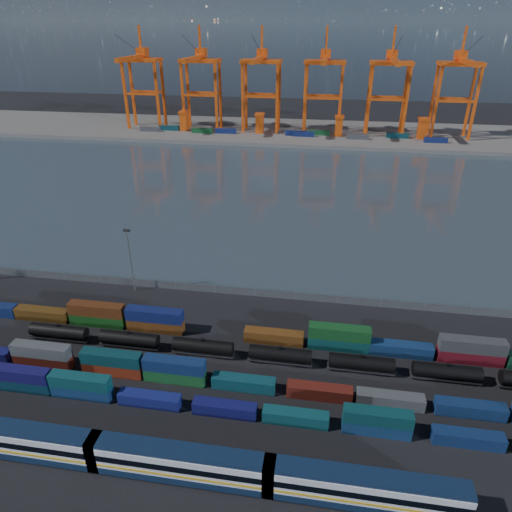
# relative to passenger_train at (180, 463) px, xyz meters

# --- Properties ---
(ground) EXTENTS (700.00, 700.00, 0.00)m
(ground) POSITION_rel_passenger_train_xyz_m (2.67, 22.80, -2.95)
(ground) COLOR black
(ground) RESTS_ON ground
(harbor_water) EXTENTS (700.00, 700.00, 0.00)m
(harbor_water) POSITION_rel_passenger_train_xyz_m (2.67, 127.80, -2.94)
(harbor_water) COLOR #323F48
(harbor_water) RESTS_ON ground
(far_quay) EXTENTS (700.00, 70.00, 2.00)m
(far_quay) POSITION_rel_passenger_train_xyz_m (2.67, 232.80, -1.95)
(far_quay) COLOR #514F4C
(far_quay) RESTS_ON ground
(passenger_train) EXTENTS (79.74, 3.43, 5.87)m
(passenger_train) POSITION_rel_passenger_train_xyz_m (0.00, 0.00, 0.00)
(passenger_train) COLOR silver
(passenger_train) RESTS_ON ground
(container_row_south) EXTENTS (139.08, 2.24, 4.77)m
(container_row_south) POSITION_rel_passenger_train_xyz_m (-2.91, 12.92, -1.13)
(container_row_south) COLOR #46494C
(container_row_south) RESTS_ON ground
(container_row_mid) EXTENTS (139.87, 2.35, 5.01)m
(container_row_mid) POSITION_rel_passenger_train_xyz_m (3.98, 19.39, -1.03)
(container_row_mid) COLOR #484C4E
(container_row_mid) RESTS_ON ground
(container_row_north) EXTENTS (142.56, 2.51, 5.36)m
(container_row_north) POSITION_rel_passenger_train_xyz_m (-0.80, 33.78, -0.85)
(container_row_north) COLOR #13125A
(container_row_north) RESTS_ON ground
(tanker_string) EXTENTS (121.18, 2.72, 3.90)m
(tanker_string) POSITION_rel_passenger_train_xyz_m (19.25, 27.42, -1.00)
(tanker_string) COLOR black
(tanker_string) RESTS_ON ground
(waterfront_fence) EXTENTS (160.12, 0.12, 2.20)m
(waterfront_fence) POSITION_rel_passenger_train_xyz_m (2.67, 50.80, -1.95)
(waterfront_fence) COLOR #595B5E
(waterfront_fence) RESTS_ON ground
(yard_light_mast) EXTENTS (1.60, 0.40, 16.60)m
(yard_light_mast) POSITION_rel_passenger_train_xyz_m (-27.33, 48.80, 6.34)
(yard_light_mast) COLOR slate
(yard_light_mast) RESTS_ON ground
(gantry_cranes) EXTENTS (197.23, 42.68, 57.80)m
(gantry_cranes) POSITION_rel_passenger_train_xyz_m (-4.83, 226.26, 32.48)
(gantry_cranes) COLOR #E54E10
(gantry_cranes) RESTS_ON ground
(quay_containers) EXTENTS (172.58, 10.99, 2.60)m
(quay_containers) POSITION_rel_passenger_train_xyz_m (-8.32, 218.26, 0.35)
(quay_containers) COLOR navy
(quay_containers) RESTS_ON far_quay
(straddle_carriers) EXTENTS (140.00, 7.00, 11.10)m
(straddle_carriers) POSITION_rel_passenger_train_xyz_m (0.17, 222.80, 4.87)
(straddle_carriers) COLOR #E54E10
(straddle_carriers) RESTS_ON far_quay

